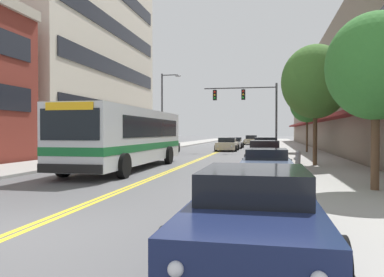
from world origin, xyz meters
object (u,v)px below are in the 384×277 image
Objects in this scene: street_lamp_left_far at (165,105)px; car_slate_blue_parked_right_mid at (266,163)px; car_beige_moving_third at (251,140)px; car_champagne_moving_lead at (227,145)px; car_silver_moving_second at (234,143)px; traffic_signal_mast at (250,103)px; street_lamp_left_near at (4,64)px; car_charcoal_parked_left_near at (163,146)px; car_red_parked_right_end at (265,153)px; car_navy_parked_right_foreground at (254,212)px; city_bus at (128,135)px; fire_hydrant at (298,158)px; car_black_parked_right_far at (266,147)px; street_tree_right_mid at (315,82)px; street_tree_right_far at (307,104)px; street_tree_right_near at (376,67)px.

car_slate_blue_parked_right_mid is at bearing -62.83° from street_lamp_left_far.
car_champagne_moving_lead is at bearing -94.60° from car_beige_moving_third.
car_silver_moving_second is at bearing 97.89° from car_slate_blue_parked_right_mid.
traffic_signal_mast is 0.90× the size of street_lamp_left_near.
traffic_signal_mast is (2.32, -2.61, 3.77)m from car_champagne_moving_lead.
car_charcoal_parked_left_near is 0.64× the size of street_lamp_left_near.
car_red_parked_right_end is at bearing -48.27° from car_charcoal_parked_left_near.
car_champagne_moving_lead reaches higher than car_navy_parked_right_foreground.
car_red_parked_right_end is at bearing -86.27° from car_beige_moving_third.
car_silver_moving_second is 9.76m from traffic_signal_mast.
city_bus is 16.84m from traffic_signal_mast.
car_navy_parked_right_foreground is at bearing -83.12° from car_champagne_moving_lead.
car_silver_moving_second is 30.88m from street_lamp_left_near.
fire_hydrant is (10.94, 7.17, -3.77)m from street_lamp_left_near.
car_black_parked_right_far is 0.90× the size of car_beige_moving_third.
car_champagne_moving_lead is at bearing 104.20° from car_red_parked_right_end.
traffic_signal_mast is at bearing 71.32° from city_bus.
city_bus is 1.56× the size of street_lamp_left_near.
car_silver_moving_second is 23.40m from street_tree_right_mid.
car_slate_blue_parked_right_mid is at bearing -100.72° from street_tree_right_far.
car_beige_moving_third reaches higher than car_red_parked_right_end.
street_tree_right_near is 8.17m from street_tree_right_mid.
city_bus is 18.31m from street_tree_right_far.
street_lamp_left_far is at bearing 130.18° from street_tree_right_mid.
street_lamp_left_near is at bearing -117.39° from car_black_parked_right_far.
traffic_signal_mast is 0.88× the size of street_lamp_left_far.
car_slate_blue_parked_right_mid is 6.04m from car_red_parked_right_end.
city_bus is 2.45× the size of car_charcoal_parked_left_near.
car_slate_blue_parked_right_mid is at bearing -60.76° from car_charcoal_parked_left_near.
street_lamp_left_near is (-7.94, -21.40, -0.07)m from traffic_signal_mast.
street_lamp_left_far reaches higher than street_tree_right_far.
car_slate_blue_parked_right_mid is 4.02m from fire_hydrant.
car_champagne_moving_lead is (5.05, 4.73, -0.01)m from car_charcoal_parked_left_near.
city_bus reaches higher than car_silver_moving_second.
car_black_parked_right_far is at bearing 104.05° from street_tree_right_mid.
street_tree_right_mid is at bearing 95.11° from street_tree_right_near.
car_champagne_moving_lead is at bearing 20.34° from street_lamp_left_far.
car_charcoal_parked_left_near is at bearing -163.89° from traffic_signal_mast.
car_beige_moving_third reaches higher than car_navy_parked_right_foreground.
car_silver_moving_second is 31.30m from street_tree_right_near.
car_charcoal_parked_left_near is 0.88× the size of street_tree_right_near.
street_lamp_left_near is at bearing 146.10° from car_navy_parked_right_foreground.
street_lamp_left_far is at bearing 117.17° from car_slate_blue_parked_right_mid.
city_bus reaches higher than car_champagne_moving_lead.
street_lamp_left_near is at bearing -146.76° from fire_hydrant.
street_tree_right_near is at bearing -60.39° from street_lamp_left_far.
street_tree_right_far is at bearing 73.18° from car_red_parked_right_end.
car_champagne_moving_lead is 0.83× the size of street_tree_right_near.
street_tree_right_mid is (2.53, -10.10, 3.74)m from car_black_parked_right_far.
car_champagne_moving_lead is 18.77m from car_beige_moving_third.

